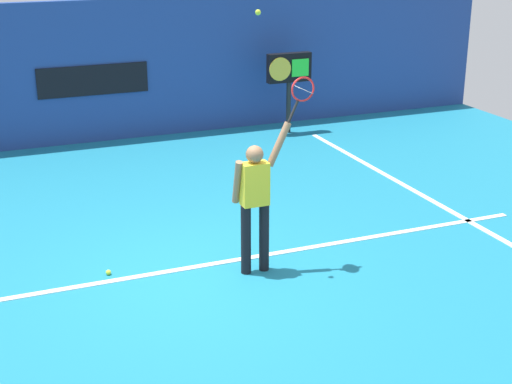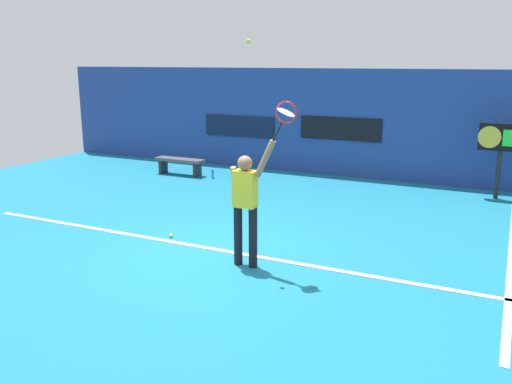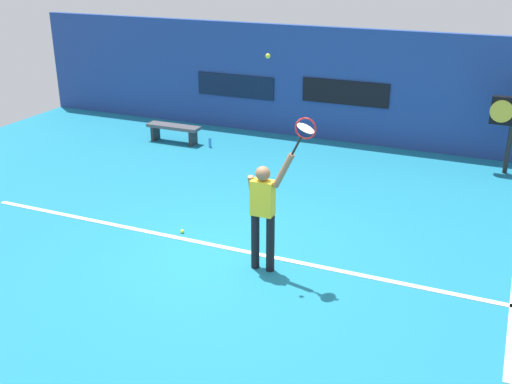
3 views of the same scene
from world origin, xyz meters
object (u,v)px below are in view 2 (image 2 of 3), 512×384
object	(u,v)px
tennis_racket	(285,115)
spare_ball	(171,236)
scoreboard_clock	(501,141)
water_bottle	(213,174)
tennis_ball	(249,41)
tennis_player	(246,201)
court_bench	(180,163)

from	to	relation	value
tennis_racket	spare_ball	bearing A→B (deg)	165.81
scoreboard_clock	water_bottle	xyz separation A→B (m)	(-6.80, -0.95, -1.19)
tennis_ball	spare_ball	xyz separation A→B (m)	(-1.83, 0.58, -3.25)
scoreboard_clock	spare_ball	world-z (taller)	scoreboard_clock
scoreboard_clock	water_bottle	world-z (taller)	scoreboard_clock
tennis_ball	scoreboard_clock	xyz separation A→B (m)	(3.17, 6.04, -1.97)
spare_ball	scoreboard_clock	bearing A→B (deg)	47.53
water_bottle	tennis_player	bearing A→B (deg)	-55.02
tennis_racket	tennis_ball	size ratio (longest dim) A/B	9.10
tennis_ball	water_bottle	bearing A→B (deg)	125.46
court_bench	water_bottle	world-z (taller)	court_bench
tennis_ball	court_bench	size ratio (longest dim) A/B	0.05
tennis_ball	scoreboard_clock	bearing A→B (deg)	62.31
court_bench	spare_ball	xyz separation A→B (m)	(2.82, -4.51, -0.30)
court_bench	water_bottle	distance (m)	1.05
tennis_player	spare_ball	size ratio (longest dim) A/B	28.73
tennis_ball	water_bottle	xyz separation A→B (m)	(-3.63, 5.09, -3.16)
tennis_player	tennis_racket	world-z (taller)	tennis_racket
water_bottle	spare_ball	distance (m)	4.86
tennis_player	court_bench	distance (m)	6.92
tennis_ball	court_bench	bearing A→B (deg)	132.41
tennis_ball	scoreboard_clock	size ratio (longest dim) A/B	0.04
scoreboard_clock	court_bench	size ratio (longest dim) A/B	1.21
tennis_player	tennis_ball	bearing A→B (deg)	28.43
tennis_racket	court_bench	world-z (taller)	tennis_racket
scoreboard_clock	tennis_ball	bearing A→B (deg)	-117.69
scoreboard_clock	water_bottle	bearing A→B (deg)	-172.05
scoreboard_clock	spare_ball	bearing A→B (deg)	-132.47
tennis_ball	water_bottle	world-z (taller)	tennis_ball
tennis_player	scoreboard_clock	world-z (taller)	tennis_player
tennis_racket	tennis_ball	bearing A→B (deg)	177.02
tennis_ball	tennis_player	bearing A→B (deg)	-151.57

